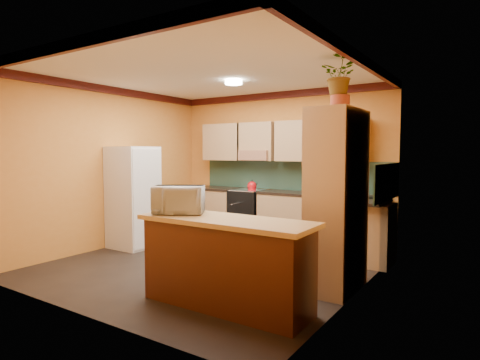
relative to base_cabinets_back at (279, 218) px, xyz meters
The scene contains 15 objects.
room_shell 2.25m from the base_cabinets_back, 94.87° to the right, with size 4.24×4.24×2.72m.
base_cabinets_back is the anchor object (origin of this frame).
countertop_back 0.46m from the base_cabinets_back, 90.00° to the right, with size 3.65×0.62×0.04m, color black.
stove 0.63m from the base_cabinets_back, behind, with size 0.58×0.58×0.91m, color black.
kettle 0.77m from the base_cabinets_back, behind, with size 0.17×0.17×0.18m, color #B90C12, non-canonical shape.
sink 0.92m from the base_cabinets_back, ahead, with size 0.48×0.40×0.03m, color silver.
base_cabinets_right 1.72m from the base_cabinets_back, 16.98° to the right, with size 0.60×0.80×0.88m, color tan.
countertop_right 1.78m from the base_cabinets_back, 16.98° to the right, with size 0.62×0.80×0.04m, color black.
fridge 2.54m from the base_cabinets_back, 139.18° to the right, with size 0.68×0.66×1.70m, color white.
pantry 2.54m from the base_cabinets_back, 46.53° to the right, with size 0.48×0.90×2.10m, color tan.
fern_pot 2.99m from the base_cabinets_back, 45.72° to the right, with size 0.22×0.22×0.16m, color #A14027.
fern 3.18m from the base_cabinets_back, 45.72° to the right, with size 0.41×0.35×0.45m, color tan.
breakfast_bar 3.09m from the base_cabinets_back, 72.42° to the right, with size 1.80×0.55×0.88m, color #542513.
bar_top 3.13m from the base_cabinets_back, 72.42° to the right, with size 1.90×0.65×0.05m, color tan.
microwave 3.03m from the base_cabinets_back, 84.30° to the right, with size 0.55×0.37×0.30m, color white.
Camera 1 is at (3.44, -4.47, 1.61)m, focal length 30.00 mm.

